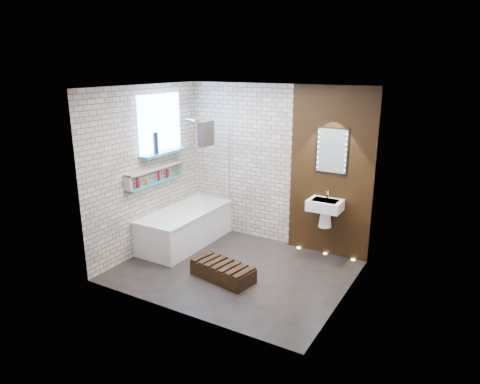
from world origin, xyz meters
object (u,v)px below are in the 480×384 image
Objects in this scene: bath_screen at (217,166)px; washbasin at (325,209)px; led_mirror at (332,151)px; walnut_step at (223,272)px; bathtub at (185,227)px.

washbasin is (1.82, 0.18, -0.49)m from bath_screen.
led_mirror reaches higher than bath_screen.
walnut_step is at bearing -122.28° from led_mirror.
led_mirror reaches higher than washbasin.
bathtub reaches higher than walnut_step.
washbasin reaches higher than walnut_step.
bath_screen reaches higher than walnut_step.
washbasin is at bearing 5.78° from bath_screen.
bathtub is 3.00× the size of washbasin.
bath_screen reaches higher than bathtub.
bath_screen is at bearing 125.60° from walnut_step.
bath_screen is 1.88m from walnut_step.
walnut_step is (0.85, -1.19, -1.18)m from bath_screen.
bath_screen is 1.89m from washbasin.
walnut_step is (1.21, -0.75, -0.19)m from bathtub.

